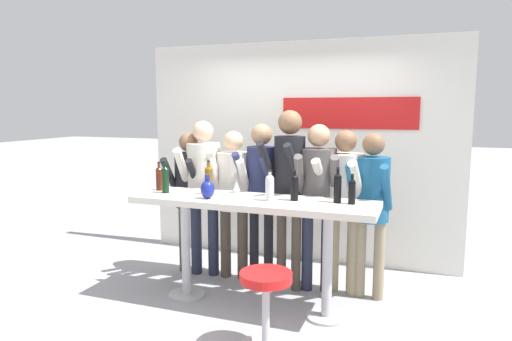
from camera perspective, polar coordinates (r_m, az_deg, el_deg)
ground_plane at (r=4.51m, az=-0.43°, el=-16.58°), size 40.00×40.00×0.00m
back_wall at (r=5.60m, az=5.20°, el=2.35°), size 3.87×0.12×2.65m
tasting_table at (r=4.22m, az=-0.44°, el=-5.70°), size 2.27×0.62×1.04m
bar_stool at (r=3.63m, az=1.24°, el=-15.70°), size 0.42×0.42×0.62m
person_far_left at (r=5.15m, az=-8.39°, el=-1.98°), size 0.38×0.49×1.59m
person_left at (r=5.04m, az=-6.59°, el=-1.29°), size 0.48×0.59×1.72m
person_center_left at (r=4.92m, az=-2.84°, el=-2.27°), size 0.45×0.54×1.62m
person_center at (r=4.81m, az=0.63°, el=-1.67°), size 0.40×0.53×1.70m
person_center_right at (r=4.60m, az=4.14°, el=-0.87°), size 0.44×0.58×1.84m
person_right at (r=4.59m, az=7.75°, el=-2.34°), size 0.48×0.58×1.71m
person_far_right at (r=4.60m, az=10.94°, el=-2.95°), size 0.52×0.61×1.65m
person_rightmost at (r=4.52m, az=14.25°, el=-3.24°), size 0.42×0.53×1.63m
wine_bottle_0 at (r=4.42m, az=-5.93°, el=-1.01°), size 0.08×0.08×0.33m
wine_bottle_1 at (r=4.08m, az=1.72°, el=-2.00°), size 0.08×0.08×0.28m
wine_bottle_2 at (r=4.03m, az=11.91°, el=-2.43°), size 0.06×0.06×0.27m
wine_bottle_3 at (r=4.06m, az=10.17°, el=-1.99°), size 0.07×0.07×0.32m
wine_bottle_4 at (r=4.10m, az=4.83°, el=-1.98°), size 0.07×0.07×0.28m
wine_bottle_5 at (r=4.54m, az=-11.26°, el=-0.98°), size 0.07×0.07×0.32m
wine_bottle_6 at (r=4.70m, az=-12.01°, el=-0.84°), size 0.06×0.06×0.29m
wine_glass_0 at (r=4.10m, az=-2.47°, el=-2.04°), size 0.07×0.07×0.18m
decorative_vase at (r=4.20m, az=-6.09°, el=-2.32°), size 0.13×0.13×0.22m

